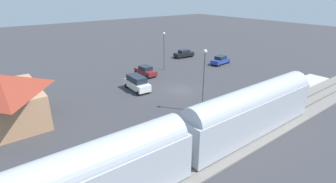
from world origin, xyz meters
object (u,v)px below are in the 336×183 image
Objects in this scene: suv_white at (137,83)px; light_pole_near_platform at (204,74)px; sedan_blue at (221,60)px; light_pole_lot_center at (164,46)px; passenger_train at (183,138)px; sedan_maroon at (146,71)px; pedestrian_on_platform at (279,90)px; sedan_black at (184,53)px; station_building at (4,99)px.

suv_white is 12.11m from light_pole_near_platform.
light_pole_lot_center is at bearing 71.26° from sedan_blue.
passenger_train reaches higher than sedan_maroon.
pedestrian_on_platform is 0.37× the size of sedan_maroon.
passenger_train is 20.51m from pedestrian_on_platform.
sedan_blue is 1.02× the size of sedan_black.
passenger_train is at bearing 127.12° from light_pole_near_platform.
suv_white is 0.64× the size of light_pole_near_platform.
passenger_train reaches higher than suv_white.
suv_white is 0.71× the size of light_pole_lot_center.
station_building is 2.21× the size of sedan_blue.
sedan_maroon is 0.92× the size of suv_white.
light_pole_lot_center is at bearing -57.45° from suv_white.
sedan_blue is 0.67× the size of light_pole_lot_center.
station_building is 1.49× the size of light_pole_lot_center.
sedan_black is (8.96, 2.10, 0.00)m from sedan_blue.
suv_white is at bearing 137.15° from sedan_maroon.
sedan_blue is 0.95× the size of suv_white.
sedan_maroon is 0.97× the size of sedan_blue.
station_building is 22.50m from sedan_maroon.
pedestrian_on_platform is 0.36× the size of sedan_blue.
passenger_train is 7.80× the size of sedan_maroon.
light_pole_lot_center is (6.17, -26.55, 1.51)m from station_building.
suv_white is 1.07× the size of sedan_black.
station_building is 6.11× the size of pedestrian_on_platform.
sedan_black is at bearing -40.91° from passenger_train.
sedan_maroon is at bearing 100.71° from light_pole_lot_center.
light_pole_near_platform reaches higher than sedan_blue.
light_pole_near_platform reaches higher than sedan_black.
sedan_black is at bearing -61.43° from light_pole_lot_center.
suv_white is at bearing 120.63° from sedan_black.
passenger_train reaches higher than pedestrian_on_platform.
passenger_train is at bearing 146.47° from light_pole_lot_center.
passenger_train reaches higher than sedan_black.
station_building reaches higher than sedan_maroon.
sedan_maroon is 7.17m from suv_white.
sedan_maroon is at bearing 79.58° from sedan_blue.
passenger_train is 19.19m from suv_white.
pedestrian_on_platform reaches higher than sedan_blue.
sedan_black is (25.92, -5.18, -0.40)m from pedestrian_on_platform.
sedan_blue is at bearing -86.55° from station_building.
passenger_train is 7.18× the size of suv_white.
passenger_train is 20.85m from station_building.
passenger_train is at bearing 154.20° from sedan_maroon.
sedan_blue is at bearing -53.53° from passenger_train.
light_pole_near_platform is at bearing -166.91° from suv_white.
suv_white reaches higher than sedan_black.
light_pole_near_platform is (-11.20, -19.51, 1.93)m from station_building.
suv_white is at bearing -89.94° from station_building.
sedan_maroon and sedan_black have the same top height.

